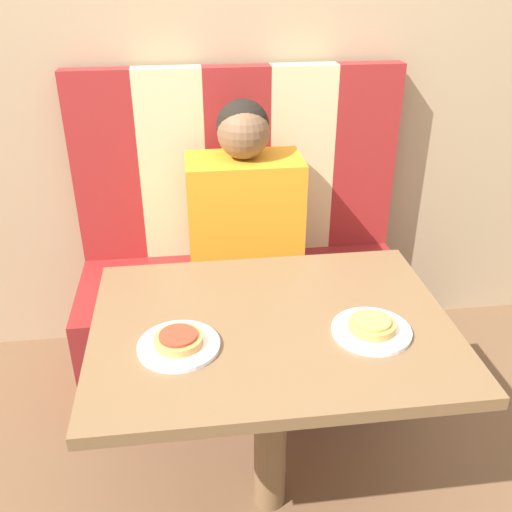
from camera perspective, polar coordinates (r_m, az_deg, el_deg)
ground_plane at (r=2.03m, az=1.33°, el=-23.08°), size 12.00×12.00×0.00m
wall_back at (r=2.31m, az=-2.30°, el=21.01°), size 7.00×0.05×2.60m
booth_seat at (r=2.38m, az=-1.05°, el=-6.72°), size 1.29×0.57×0.45m
booth_backrest at (r=2.32m, az=-1.86°, el=9.21°), size 1.29×0.08×0.76m
dining_table at (r=1.60m, az=1.57°, el=-9.29°), size 0.97×0.73×0.70m
person at (r=2.12m, az=-1.19°, el=5.39°), size 0.42×0.24×0.69m
plate_left at (r=1.47m, az=-7.72°, el=-8.87°), size 0.21×0.21×0.01m
plate_right at (r=1.53m, az=11.46°, el=-7.34°), size 0.21×0.21×0.01m
pizza_left at (r=1.46m, az=-7.77°, el=-8.26°), size 0.12×0.12×0.03m
pizza_right at (r=1.52m, az=11.53°, el=-6.75°), size 0.12×0.12×0.03m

